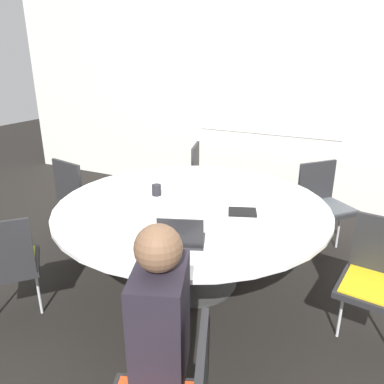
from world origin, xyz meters
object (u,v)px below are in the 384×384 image
(chair_3, at_px, (206,174))
(coffee_cup, at_px, (156,190))
(chair_4, at_px, (80,192))
(chair_5, at_px, (3,261))
(spiral_notebook, at_px, (242,212))
(handbag, at_px, (299,217))
(chair_1, at_px, (380,275))
(person_0, at_px, (158,329))
(laptop, at_px, (182,237))
(chair_2, at_px, (323,200))

(chair_3, xyz_separation_m, coffee_cup, (0.12, -1.28, 0.24))
(chair_4, bearing_deg, chair_5, -57.88)
(spiral_notebook, height_order, handbag, spiral_notebook)
(chair_4, bearing_deg, spiral_notebook, 4.77)
(chair_4, xyz_separation_m, coffee_cup, (1.03, -0.17, 0.24))
(chair_1, relative_size, spiral_notebook, 3.48)
(person_0, height_order, laptop, person_0)
(person_0, xyz_separation_m, handbag, (0.08, 2.83, -0.58))
(chair_5, bearing_deg, laptop, -26.77)
(laptop, distance_m, handbag, 2.23)
(chair_5, bearing_deg, chair_2, 3.33)
(chair_2, xyz_separation_m, chair_3, (-1.35, 0.22, 0.00))
(chair_1, xyz_separation_m, coffee_cup, (-1.76, 0.15, 0.24))
(person_0, bearing_deg, coffee_cup, 10.54)
(chair_1, distance_m, handbag, 1.81)
(chair_2, height_order, spiral_notebook, chair_2)
(laptop, xyz_separation_m, handbag, (0.35, 2.11, -0.63))
(chair_4, height_order, handbag, chair_4)
(chair_2, relative_size, coffee_cup, 9.29)
(person_0, xyz_separation_m, spiral_notebook, (-0.09, 1.37, 0.01))
(chair_2, xyz_separation_m, chair_5, (-1.77, -2.18, 0.00))
(chair_3, distance_m, chair_4, 1.44)
(chair_2, height_order, laptop, laptop)
(chair_4, distance_m, laptop, 1.87)
(chair_5, distance_m, handbag, 2.98)
(chair_1, height_order, coffee_cup, chair_1)
(chair_4, xyz_separation_m, handbag, (1.99, 1.26, -0.38))
(chair_5, xyz_separation_m, coffee_cup, (0.54, 1.12, 0.24))
(laptop, xyz_separation_m, coffee_cup, (-0.61, 0.68, -0.01))
(coffee_cup, bearing_deg, chair_5, -115.84)
(chair_4, height_order, person_0, person_0)
(handbag, bearing_deg, person_0, -91.70)
(chair_1, distance_m, chair_2, 1.32)
(handbag, bearing_deg, chair_1, -63.15)
(chair_5, bearing_deg, chair_1, -24.70)
(chair_2, distance_m, chair_3, 1.37)
(handbag, bearing_deg, chair_3, -172.45)
(chair_4, distance_m, handbag, 2.38)
(chair_2, xyz_separation_m, person_0, (-0.36, -2.47, 0.19))
(chair_2, relative_size, chair_5, 1.00)
(chair_1, relative_size, handbag, 2.42)
(chair_5, height_order, handbag, chair_5)
(chair_4, relative_size, laptop, 2.49)
(chair_3, distance_m, spiral_notebook, 1.61)
(spiral_notebook, height_order, coffee_cup, coffee_cup)
(chair_2, distance_m, handbag, 0.60)
(chair_3, xyz_separation_m, chair_5, (-0.42, -2.40, 0.00))
(laptop, bearing_deg, person_0, 88.85)
(chair_5, xyz_separation_m, handbag, (1.50, 2.54, -0.38))
(chair_5, relative_size, coffee_cup, 9.29)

